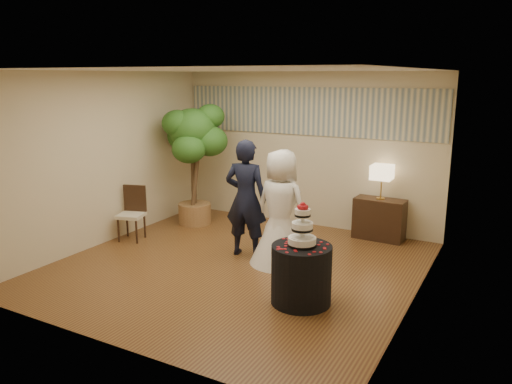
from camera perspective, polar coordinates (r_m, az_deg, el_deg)
The scene contains 15 objects.
floor at distance 7.39m, azimuth -2.19°, elevation -8.50°, with size 5.00×5.00×0.00m, color brown.
ceiling at distance 6.87m, azimuth -2.40°, elevation 13.77°, with size 5.00×5.00×0.00m, color white.
wall_back at distance 9.20m, azimuth 5.74°, elevation 4.82°, with size 5.00×0.06×2.80m, color beige.
wall_front at distance 5.07m, azimuth -16.94°, elevation -2.59°, with size 5.00×0.06×2.80m, color beige.
wall_left at distance 8.53m, azimuth -16.89°, elevation 3.66°, with size 0.06×5.00×2.80m, color beige.
wall_right at distance 6.12m, azimuth 18.23°, elevation -0.01°, with size 0.06×5.00×2.80m, color beige.
mural_border at distance 9.11m, azimuth 5.80°, elevation 9.16°, with size 4.90×0.02×0.85m, color #A4A695.
groom at distance 7.57m, azimuth -1.16°, elevation -0.74°, with size 0.66×0.43×1.81m, color black.
bride at distance 7.28m, azimuth 2.87°, elevation -1.77°, with size 0.92×0.92×1.71m, color white.
cake_table at distance 6.17m, azimuth 5.20°, elevation -9.36°, with size 0.74×0.74×0.74m, color black.
wedding_cake at distance 5.95m, azimuth 5.32°, elevation -3.68°, with size 0.35×0.35×0.54m, color white, non-canonical shape.
console at distance 8.73m, azimuth 13.91°, elevation -3.02°, with size 0.84×0.37×0.70m, color black.
table_lamp at distance 8.58m, azimuth 14.14°, elevation 1.10°, with size 0.34×0.34×0.58m, color beige, non-canonical shape.
ficus_tree at distance 9.26m, azimuth -7.18°, elevation 3.18°, with size 1.08×1.08×2.27m, color #2B5D1D, non-canonical shape.
side_chair at distance 8.66m, azimuth -14.10°, elevation -2.43°, with size 0.42×0.44×0.91m, color black, non-canonical shape.
Camera 1 is at (3.53, -5.89, 2.73)m, focal length 35.00 mm.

